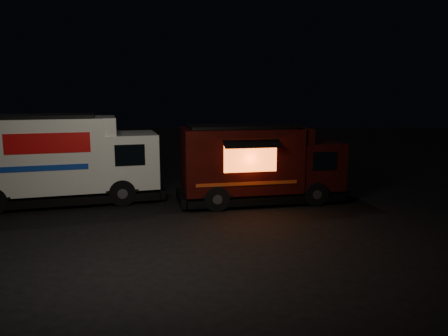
% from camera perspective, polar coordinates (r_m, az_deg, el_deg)
% --- Properties ---
extents(ground, '(80.00, 80.00, 0.00)m').
position_cam_1_polar(ground, '(14.64, -8.24, -7.57)').
color(ground, black).
rests_on(ground, ground).
extents(white_truck, '(8.17, 4.54, 3.51)m').
position_cam_1_polar(white_truck, '(18.37, -20.36, 1.12)').
color(white_truck, silver).
rests_on(white_truck, ground).
extents(red_truck, '(7.00, 3.60, 3.10)m').
position_cam_1_polar(red_truck, '(17.48, 4.91, 0.61)').
color(red_truck, '#330A09').
rests_on(red_truck, ground).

